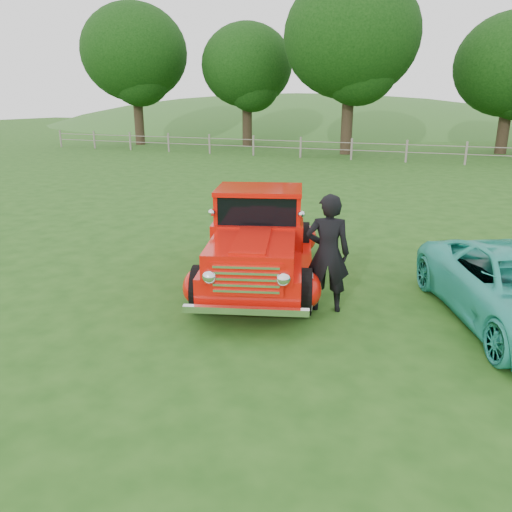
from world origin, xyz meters
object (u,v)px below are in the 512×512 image
at_px(tree_far_west, 134,53).
at_px(red_pickup, 260,239).
at_px(tree_near_west, 351,37).
at_px(man, 328,253).
at_px(tree_mid_west, 247,66).

height_order(tree_far_west, red_pickup, tree_far_west).
bearing_deg(red_pickup, tree_far_west, 111.60).
distance_m(tree_near_west, man, 25.33).
bearing_deg(tree_near_west, tree_mid_west, 159.44).
height_order(tree_mid_west, tree_near_west, tree_near_west).
relative_size(tree_far_west, tree_mid_west, 1.17).
bearing_deg(red_pickup, tree_near_west, 81.41).
relative_size(tree_far_west, red_pickup, 1.88).
bearing_deg(tree_far_west, man, -49.96).
bearing_deg(tree_near_west, man, -78.06).
bearing_deg(red_pickup, man, -47.51).
relative_size(tree_mid_west, red_pickup, 1.60).
bearing_deg(man, red_pickup, -44.97).
xyz_separation_m(tree_mid_west, tree_near_west, (8.00, -3.00, 1.25)).
xyz_separation_m(tree_mid_west, red_pickup, (11.58, -26.23, -4.75)).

